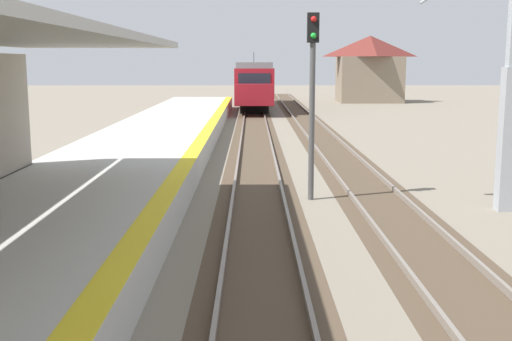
{
  "coord_description": "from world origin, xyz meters",
  "views": [
    {
      "loc": [
        1.73,
        0.08,
        3.87
      ],
      "look_at": [
        1.79,
        10.6,
        2.1
      ],
      "focal_mm": 45.25,
      "sensor_mm": 36.0,
      "label": 1
    }
  ],
  "objects_px": {
    "approaching_train": "(254,82)",
    "rail_signal_post": "(312,87)",
    "catenary_pylon_far_side": "(500,73)",
    "distant_trackside_house": "(370,68)"
  },
  "relations": [
    {
      "from": "catenary_pylon_far_side",
      "to": "distant_trackside_house",
      "type": "distance_m",
      "value": 47.13
    },
    {
      "from": "approaching_train",
      "to": "catenary_pylon_far_side",
      "type": "xyz_separation_m",
      "value": [
        6.16,
        -38.78,
        1.43
      ]
    },
    {
      "from": "approaching_train",
      "to": "distant_trackside_house",
      "type": "height_order",
      "value": "distant_trackside_house"
    },
    {
      "from": "approaching_train",
      "to": "distant_trackside_house",
      "type": "xyz_separation_m",
      "value": [
        11.28,
        8.07,
        1.16
      ]
    },
    {
      "from": "approaching_train",
      "to": "catenary_pylon_far_side",
      "type": "distance_m",
      "value": 39.29
    },
    {
      "from": "rail_signal_post",
      "to": "catenary_pylon_far_side",
      "type": "distance_m",
      "value": 4.88
    },
    {
      "from": "approaching_train",
      "to": "rail_signal_post",
      "type": "distance_m",
      "value": 37.43
    },
    {
      "from": "approaching_train",
      "to": "catenary_pylon_far_side",
      "type": "bearing_deg",
      "value": -80.97
    },
    {
      "from": "approaching_train",
      "to": "rail_signal_post",
      "type": "xyz_separation_m",
      "value": [
        1.5,
        -37.38,
        1.02
      ]
    },
    {
      "from": "rail_signal_post",
      "to": "catenary_pylon_far_side",
      "type": "xyz_separation_m",
      "value": [
        4.66,
        -1.4,
        0.41
      ]
    }
  ]
}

